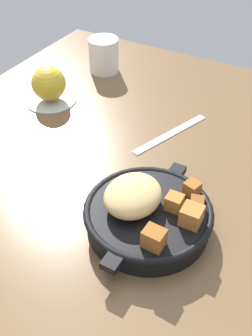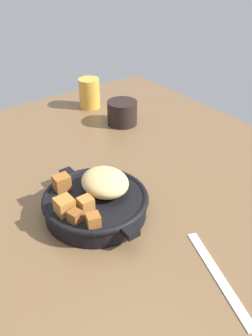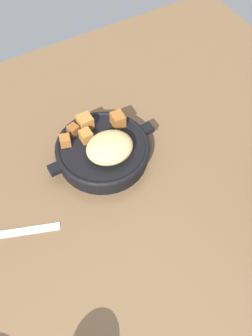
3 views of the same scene
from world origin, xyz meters
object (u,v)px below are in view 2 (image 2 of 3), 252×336
(coffee_mug_dark, at_px, (122,113))
(butter_knife, at_px, (220,275))
(juice_glass_amber, at_px, (89,93))
(cast_iron_skillet, at_px, (96,200))

(coffee_mug_dark, bearing_deg, butter_knife, -20.04)
(juice_glass_amber, bearing_deg, butter_knife, -14.83)
(cast_iron_skillet, height_order, butter_knife, cast_iron_skillet)
(cast_iron_skillet, xyz_separation_m, butter_knife, (0.24, 0.07, -0.03))
(butter_knife, height_order, juice_glass_amber, juice_glass_amber)
(butter_knife, distance_m, coffee_mug_dark, 0.56)
(butter_knife, height_order, coffee_mug_dark, coffee_mug_dark)
(cast_iron_skillet, distance_m, juice_glass_amber, 0.50)
(coffee_mug_dark, xyz_separation_m, juice_glass_amber, (-0.15, -0.01, 0.01))
(cast_iron_skillet, bearing_deg, coffee_mug_dark, 137.04)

